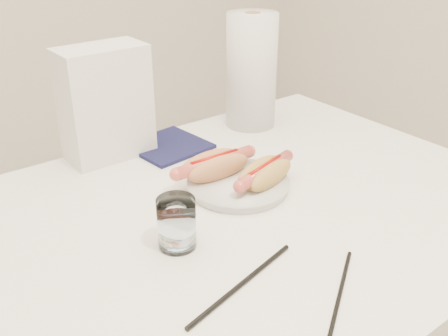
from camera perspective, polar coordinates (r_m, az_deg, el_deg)
table at (r=0.96m, az=-0.96°, el=-8.34°), size 1.20×0.80×0.75m
plate at (r=1.01m, az=1.57°, el=-1.95°), size 0.21×0.21×0.02m
hotdog_left at (r=1.02m, az=-1.07°, el=0.25°), size 0.18×0.07×0.05m
hotdog_right at (r=1.00m, az=4.53°, el=-0.60°), size 0.17×0.10×0.05m
water_glass at (r=0.84m, az=-5.27°, el=-6.10°), size 0.06×0.06×0.09m
chopstick_near at (r=0.77m, az=2.01°, el=-12.67°), size 0.23×0.06×0.01m
chopstick_far at (r=0.78m, az=12.72°, el=-13.42°), size 0.18×0.12×0.01m
napkin_box at (r=1.14m, az=-13.02°, el=7.01°), size 0.18×0.10×0.24m
navy_napkin at (r=1.20m, az=-6.21°, el=2.47°), size 0.18×0.18×0.01m
paper_towel_roll at (r=1.28m, az=3.05°, el=10.68°), size 0.14×0.14×0.28m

